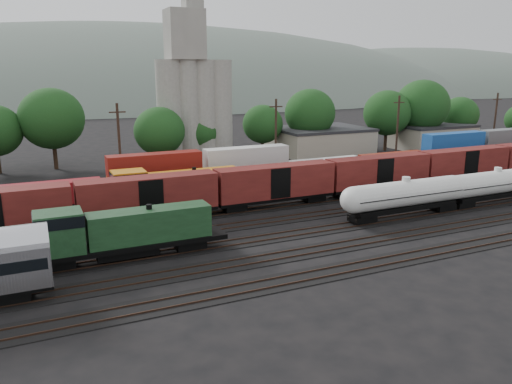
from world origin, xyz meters
name	(u,v)px	position (x,y,z in m)	size (l,w,h in m)	color
ground	(268,222)	(0.00, 0.00, 0.00)	(600.00, 600.00, 0.00)	black
tracks	(268,221)	(0.00, 0.00, 0.05)	(180.00, 33.20, 0.20)	black
green_locomotive	(114,232)	(-17.32, -5.00, 2.70)	(17.93, 3.16, 4.75)	black
tank_car_a	(405,195)	(14.69, -5.00, 2.64)	(16.94, 3.03, 4.44)	silver
tank_car_b	(496,184)	(29.14, -5.00, 2.59)	(16.59, 2.97, 4.35)	silver
orange_locomotive	(169,187)	(-8.45, 10.00, 2.68)	(18.85, 3.14, 4.71)	black
boxcar_string	(329,177)	(11.06, 5.00, 3.12)	(184.40, 2.90, 4.20)	black
container_wall	(281,166)	(9.35, 15.00, 2.92)	(179.54, 2.60, 5.80)	black
grain_silo	(194,100)	(3.28, 36.00, 11.26)	(13.40, 5.00, 29.00)	gray
industrial_sheds	(215,150)	(6.63, 35.25, 2.56)	(119.38, 17.26, 5.10)	#9E937F
tree_band	(177,122)	(0.14, 36.20, 7.64)	(165.68, 23.32, 14.46)	black
utility_poles	(203,141)	(0.00, 22.00, 6.21)	(122.20, 0.36, 12.00)	black
distant_hills	(114,133)	(23.92, 260.00, -20.56)	(860.00, 286.00, 130.00)	#59665B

